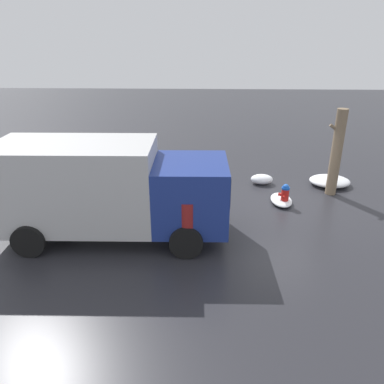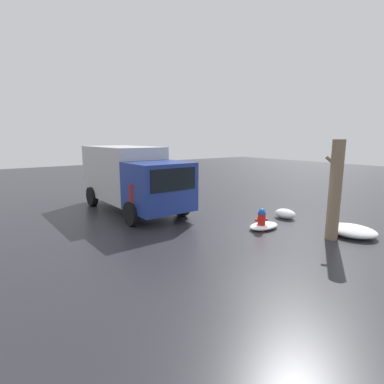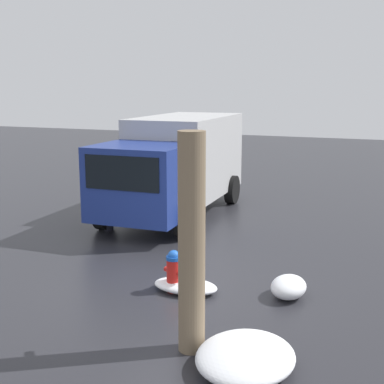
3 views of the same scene
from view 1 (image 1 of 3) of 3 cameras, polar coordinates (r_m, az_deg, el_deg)
name	(u,v)px [view 1 (image 1 of 3)]	position (r m, az deg, el deg)	size (l,w,h in m)	color
ground_plane	(284,205)	(13.47, 13.83, -1.97)	(60.00, 60.00, 0.00)	#28282D
fire_hydrant	(285,195)	(13.31, 13.98, -0.38)	(0.37, 0.46, 0.79)	red
tree_trunk	(336,153)	(14.46, 21.14, 5.61)	(0.58, 0.38, 3.16)	#7F6B51
delivery_truck	(108,187)	(10.80, -12.70, 0.68)	(6.46, 2.64, 2.82)	navy
pedestrian	(187,222)	(9.82, -0.69, -4.67)	(0.39, 0.39, 1.77)	#23232D
snow_pile_by_hydrant	(262,179)	(15.15, 10.59, 1.93)	(0.87, 0.63, 0.38)	white
snow_pile_curbside	(281,200)	(13.60, 13.44, -1.19)	(0.72, 1.22, 0.22)	white
snow_pile_by_tree	(330,181)	(15.74, 20.24, 1.59)	(1.57, 1.33, 0.34)	white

